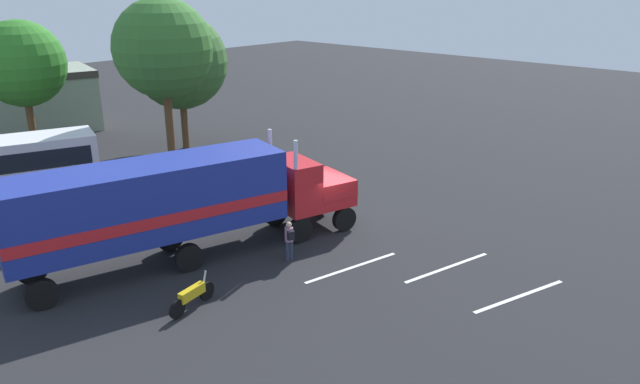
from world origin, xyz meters
The scene contains 10 objects.
ground_plane centered at (0.00, 0.00, 0.00)m, with size 120.00×120.00×0.00m, color #232326.
lane_stripe_near centered at (-2.41, -3.50, 0.01)m, with size 4.40×0.16×0.01m, color silver.
lane_stripe_mid centered at (0.10, -6.27, 0.01)m, with size 4.40×0.16×0.01m, color silver.
lane_stripe_far centered at (-0.14, -9.34, 0.01)m, with size 4.40×0.16×0.01m, color silver.
semi_truck centered at (-6.37, 2.04, 2.52)m, with size 14.30×6.21×4.50m.
person_bystander centered at (-3.53, -1.20, 0.89)m, with size 0.40×0.48×1.63m.
motorcycle centered at (-8.40, -1.40, 0.48)m, with size 2.09×0.48×1.12m.
tree_left centered at (3.79, 15.71, 5.64)m, with size 6.02×6.02×8.67m.
tree_center centered at (-3.88, 20.78, 5.80)m, with size 5.12×5.12×8.39m.
tree_right centered at (-0.52, 10.95, 7.14)m, with size 5.24×5.24×9.79m.
Camera 1 is at (-18.89, -16.71, 10.70)m, focal length 33.81 mm.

